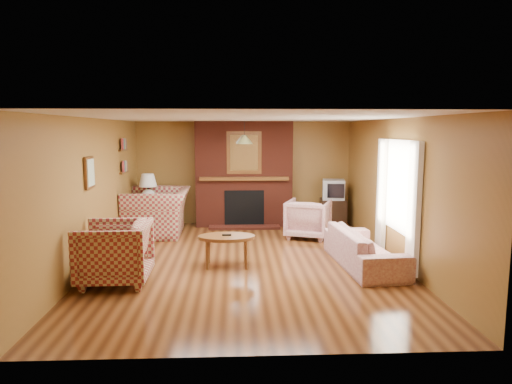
{
  "coord_description": "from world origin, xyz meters",
  "views": [
    {
      "loc": [
        -0.19,
        -7.48,
        2.21
      ],
      "look_at": [
        0.17,
        0.6,
        1.1
      ],
      "focal_mm": 32.0,
      "sensor_mm": 36.0,
      "label": 1
    }
  ],
  "objects_px": {
    "floral_armchair": "(308,219)",
    "tv_stand": "(333,213)",
    "side_table": "(149,217)",
    "fireplace": "(244,175)",
    "plaid_loveseat": "(158,212)",
    "floral_sofa": "(364,248)",
    "plaid_armchair": "(114,253)",
    "crt_tv": "(333,190)",
    "coffee_table": "(227,239)",
    "table_lamp": "(148,187)"
  },
  "relations": [
    {
      "from": "floral_armchair",
      "to": "tv_stand",
      "type": "height_order",
      "value": "floral_armchair"
    },
    {
      "from": "fireplace",
      "to": "coffee_table",
      "type": "relative_size",
      "value": 2.6
    },
    {
      "from": "floral_armchair",
      "to": "side_table",
      "type": "xyz_separation_m",
      "value": [
        -3.4,
        0.77,
        -0.09
      ]
    },
    {
      "from": "plaid_loveseat",
      "to": "plaid_armchair",
      "type": "xyz_separation_m",
      "value": [
        -0.1,
        -3.13,
        -0.03
      ]
    },
    {
      "from": "floral_sofa",
      "to": "tv_stand",
      "type": "bearing_deg",
      "value": -7.0
    },
    {
      "from": "floral_armchair",
      "to": "tv_stand",
      "type": "distance_m",
      "value": 1.35
    },
    {
      "from": "plaid_armchair",
      "to": "crt_tv",
      "type": "relative_size",
      "value": 1.79
    },
    {
      "from": "coffee_table",
      "to": "tv_stand",
      "type": "distance_m",
      "value": 3.87
    },
    {
      "from": "floral_armchair",
      "to": "plaid_armchair",
      "type": "bearing_deg",
      "value": 60.43
    },
    {
      "from": "floral_armchair",
      "to": "table_lamp",
      "type": "bearing_deg",
      "value": 8.16
    },
    {
      "from": "plaid_loveseat",
      "to": "table_lamp",
      "type": "relative_size",
      "value": 2.29
    },
    {
      "from": "fireplace",
      "to": "tv_stand",
      "type": "distance_m",
      "value": 2.23
    },
    {
      "from": "plaid_loveseat",
      "to": "fireplace",
      "type": "bearing_deg",
      "value": 113.43
    },
    {
      "from": "fireplace",
      "to": "plaid_loveseat",
      "type": "relative_size",
      "value": 1.62
    },
    {
      "from": "floral_armchair",
      "to": "coffee_table",
      "type": "xyz_separation_m",
      "value": [
        -1.64,
        -1.92,
        0.05
      ]
    },
    {
      "from": "floral_armchair",
      "to": "floral_sofa",
      "type": "bearing_deg",
      "value": 127.65
    },
    {
      "from": "floral_armchair",
      "to": "coffee_table",
      "type": "relative_size",
      "value": 0.93
    },
    {
      "from": "coffee_table",
      "to": "fireplace",
      "type": "bearing_deg",
      "value": 83.92
    },
    {
      "from": "crt_tv",
      "to": "floral_armchair",
      "type": "bearing_deg",
      "value": -124.1
    },
    {
      "from": "plaid_loveseat",
      "to": "side_table",
      "type": "distance_m",
      "value": 0.44
    },
    {
      "from": "plaid_loveseat",
      "to": "side_table",
      "type": "xyz_separation_m",
      "value": [
        -0.25,
        0.32,
        -0.17
      ]
    },
    {
      "from": "floral_sofa",
      "to": "side_table",
      "type": "height_order",
      "value": "side_table"
    },
    {
      "from": "side_table",
      "to": "plaid_armchair",
      "type": "bearing_deg",
      "value": -87.51
    },
    {
      "from": "plaid_loveseat",
      "to": "plaid_armchair",
      "type": "height_order",
      "value": "plaid_loveseat"
    },
    {
      "from": "plaid_armchair",
      "to": "floral_sofa",
      "type": "height_order",
      "value": "plaid_armchair"
    },
    {
      "from": "fireplace",
      "to": "table_lamp",
      "type": "distance_m",
      "value": 2.18
    },
    {
      "from": "coffee_table",
      "to": "crt_tv",
      "type": "height_order",
      "value": "crt_tv"
    },
    {
      "from": "plaid_armchair",
      "to": "coffee_table",
      "type": "bearing_deg",
      "value": 113.76
    },
    {
      "from": "side_table",
      "to": "tv_stand",
      "type": "distance_m",
      "value": 4.16
    },
    {
      "from": "table_lamp",
      "to": "crt_tv",
      "type": "bearing_deg",
      "value": 4.74
    },
    {
      "from": "coffee_table",
      "to": "side_table",
      "type": "height_order",
      "value": "side_table"
    },
    {
      "from": "side_table",
      "to": "table_lamp",
      "type": "relative_size",
      "value": 0.95
    },
    {
      "from": "floral_armchair",
      "to": "table_lamp",
      "type": "xyz_separation_m",
      "value": [
        -3.4,
        0.77,
        0.58
      ]
    },
    {
      "from": "side_table",
      "to": "crt_tv",
      "type": "xyz_separation_m",
      "value": [
        4.15,
        0.34,
        0.54
      ]
    },
    {
      "from": "table_lamp",
      "to": "tv_stand",
      "type": "bearing_deg",
      "value": 4.82
    },
    {
      "from": "plaid_armchair",
      "to": "side_table",
      "type": "bearing_deg",
      "value": -179.05
    },
    {
      "from": "plaid_loveseat",
      "to": "side_table",
      "type": "height_order",
      "value": "plaid_loveseat"
    },
    {
      "from": "table_lamp",
      "to": "plaid_loveseat",
      "type": "bearing_deg",
      "value": -51.98
    },
    {
      "from": "plaid_loveseat",
      "to": "crt_tv",
      "type": "relative_size",
      "value": 2.66
    },
    {
      "from": "floral_sofa",
      "to": "coffee_table",
      "type": "relative_size",
      "value": 2.21
    },
    {
      "from": "coffee_table",
      "to": "crt_tv",
      "type": "relative_size",
      "value": 1.66
    },
    {
      "from": "plaid_armchair",
      "to": "tv_stand",
      "type": "height_order",
      "value": "plaid_armchair"
    },
    {
      "from": "plaid_armchair",
      "to": "floral_armchair",
      "type": "bearing_deg",
      "value": 127.99
    },
    {
      "from": "table_lamp",
      "to": "fireplace",
      "type": "bearing_deg",
      "value": 14.29
    },
    {
      "from": "crt_tv",
      "to": "coffee_table",
      "type": "bearing_deg",
      "value": -128.28
    },
    {
      "from": "floral_sofa",
      "to": "side_table",
      "type": "relative_size",
      "value": 3.32
    },
    {
      "from": "fireplace",
      "to": "crt_tv",
      "type": "bearing_deg",
      "value": -5.3
    },
    {
      "from": "plaid_armchair",
      "to": "tv_stand",
      "type": "distance_m",
      "value": 5.52
    },
    {
      "from": "fireplace",
      "to": "floral_sofa",
      "type": "relative_size",
      "value": 1.18
    },
    {
      "from": "coffee_table",
      "to": "table_lamp",
      "type": "height_order",
      "value": "table_lamp"
    }
  ]
}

